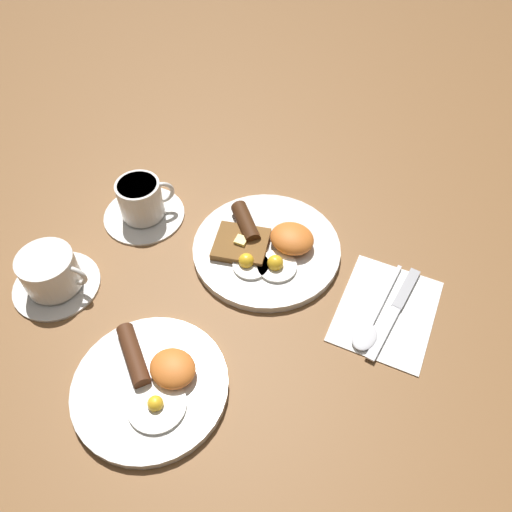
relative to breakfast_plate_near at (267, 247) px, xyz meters
name	(u,v)px	position (x,y,z in m)	size (l,w,h in m)	color
ground_plane	(266,251)	(0.00, 0.00, -0.01)	(3.00, 3.00, 0.00)	brown
breakfast_plate_near	(267,247)	(0.00, 0.00, 0.00)	(0.26, 0.26, 0.05)	silver
breakfast_plate_far	(152,383)	(0.01, 0.31, 0.00)	(0.23, 0.23, 0.05)	silver
teacup_near	(142,203)	(0.24, 0.04, 0.02)	(0.15, 0.15, 0.08)	silver
teacup_far	(52,274)	(0.26, 0.25, 0.02)	(0.15, 0.15, 0.07)	silver
napkin	(386,310)	(-0.23, 0.01, -0.01)	(0.15, 0.19, 0.01)	white
knife	(397,307)	(-0.24, 0.00, -0.01)	(0.02, 0.20, 0.01)	silver
spoon	(369,328)	(-0.22, 0.06, -0.01)	(0.04, 0.19, 0.01)	silver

